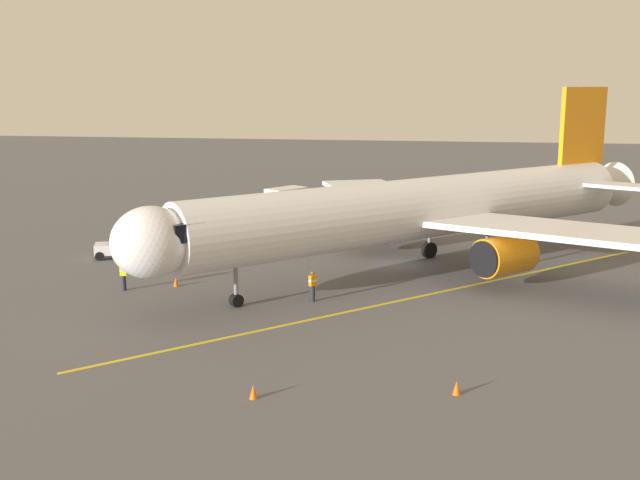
{
  "coord_description": "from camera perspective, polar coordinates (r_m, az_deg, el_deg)",
  "views": [
    {
      "loc": [
        -3.27,
        49.18,
        11.78
      ],
      "look_at": [
        4.07,
        7.33,
        3.0
      ],
      "focal_mm": 42.77,
      "sensor_mm": 36.0,
      "label": 1
    }
  ],
  "objects": [
    {
      "name": "ground_plane",
      "position": [
        50.67,
        5.97,
        -1.83
      ],
      "size": [
        220.0,
        220.0,
        0.0
      ],
      "primitive_type": "plane",
      "color": "#565659"
    },
    {
      "name": "apron_lead_in_line",
      "position": [
        43.19,
        7.34,
        -4.24
      ],
      "size": [
        28.38,
        28.53,
        0.01
      ],
      "primitive_type": "cube",
      "rotation": [
        0.0,
        0.0,
        -0.78
      ],
      "color": "yellow",
      "rests_on": "ground"
    },
    {
      "name": "airplane",
      "position": [
        48.38,
        8.05,
        2.31
      ],
      "size": [
        33.06,
        33.11,
        11.5
      ],
      "color": "white",
      "rests_on": "ground"
    },
    {
      "name": "ground_crew_marshaller",
      "position": [
        45.43,
        -14.49,
        -2.58
      ],
      "size": [
        0.44,
        0.33,
        1.71
      ],
      "color": "#23232D",
      "rests_on": "ground"
    },
    {
      "name": "ground_crew_wing_walker",
      "position": [
        41.79,
        -0.55,
        -3.44
      ],
      "size": [
        0.45,
        0.47,
        1.71
      ],
      "color": "#23232D",
      "rests_on": "ground"
    },
    {
      "name": "belt_loader_near_nose",
      "position": [
        59.64,
        -2.11,
        0.98
      ],
      "size": [
        4.06,
        4.11,
        2.32
      ],
      "color": "#2D3899",
      "rests_on": "ground"
    },
    {
      "name": "tug_portside",
      "position": [
        54.1,
        -15.24,
        -0.56
      ],
      "size": [
        2.69,
        2.24,
        1.5
      ],
      "color": "white",
      "rests_on": "ground"
    },
    {
      "name": "box_truck_starboard_side",
      "position": [
        67.82,
        -2.77,
        2.85
      ],
      "size": [
        4.22,
        4.89,
        2.62
      ],
      "color": "yellow",
      "rests_on": "ground"
    },
    {
      "name": "safety_cone_nose_left",
      "position": [
        29.6,
        -5.01,
        -11.25
      ],
      "size": [
        0.32,
        0.32,
        0.55
      ],
      "primitive_type": "cone",
      "color": "#F2590F",
      "rests_on": "ground"
    },
    {
      "name": "safety_cone_nose_right",
      "position": [
        30.31,
        10.19,
        -10.83
      ],
      "size": [
        0.32,
        0.32,
        0.55
      ],
      "primitive_type": "cone",
      "color": "#F2590F",
      "rests_on": "ground"
    },
    {
      "name": "safety_cone_wing_port",
      "position": [
        45.76,
        -10.73,
        -3.09
      ],
      "size": [
        0.32,
        0.32,
        0.55
      ],
      "primitive_type": "cone",
      "color": "#F2590F",
      "rests_on": "ground"
    }
  ]
}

